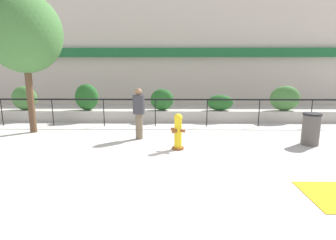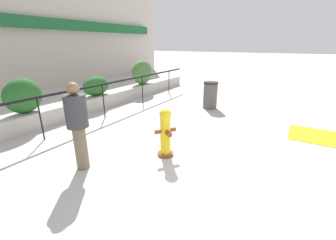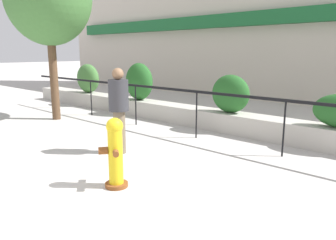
{
  "view_description": "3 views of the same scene",
  "coord_description": "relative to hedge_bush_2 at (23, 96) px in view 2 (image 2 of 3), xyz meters",
  "views": [
    {
      "loc": [
        0.69,
        -5.79,
        2.38
      ],
      "look_at": [
        0.55,
        3.37,
        0.56
      ],
      "focal_mm": 28.0,
      "sensor_mm": 36.0,
      "label": 1
    },
    {
      "loc": [
        -2.98,
        -0.6,
        2.38
      ],
      "look_at": [
        1.62,
        2.12,
        0.55
      ],
      "focal_mm": 24.0,
      "sensor_mm": 36.0,
      "label": 2
    },
    {
      "loc": [
        4.64,
        -1.23,
        2.04
      ],
      "look_at": [
        0.98,
        2.81,
        0.9
      ],
      "focal_mm": 35.0,
      "sensor_mm": 36.0,
      "label": 3
    }
  ],
  "objects": [
    {
      "name": "hedge_bush_2",
      "position": [
        0.0,
        0.0,
        0.0
      ],
      "size": [
        1.05,
        0.6,
        0.97
      ],
      "primitive_type": "ellipsoid",
      "color": "#235B23",
      "rests_on": "planter_wall_low"
    },
    {
      "name": "hedge_bush_3",
      "position": [
        2.64,
        0.0,
        -0.13
      ],
      "size": [
        1.17,
        0.57,
        0.71
      ],
      "primitive_type": "ellipsoid",
      "color": "#235B23",
      "rests_on": "planter_wall_low"
    },
    {
      "name": "planter_wall_low",
      "position": [
        -0.24,
        0.0,
        -0.74
      ],
      "size": [
        18.0,
        0.7,
        0.5
      ],
      "primitive_type": "cube",
      "color": "#B7B2A8",
      "rests_on": "ground"
    },
    {
      "name": "fence_railing_segment",
      "position": [
        -0.24,
        -1.1,
        0.03
      ],
      "size": [
        15.0,
        0.05,
        1.15
      ],
      "color": "black",
      "rests_on": "ground"
    },
    {
      "name": "trash_bin",
      "position": [
        4.82,
        -3.73,
        -0.48
      ],
      "size": [
        0.55,
        0.55,
        1.01
      ],
      "color": "#56514C",
      "rests_on": "ground"
    },
    {
      "name": "ground_plane",
      "position": [
        -0.24,
        -6.0,
        -0.99
      ],
      "size": [
        120.0,
        120.0,
        0.0
      ],
      "primitive_type": "plane",
      "color": "#BCB7B2"
    },
    {
      "name": "fire_hydrant",
      "position": [
        0.63,
        -4.26,
        -0.43
      ],
      "size": [
        0.49,
        0.49,
        1.08
      ],
      "color": "brown",
      "rests_on": "ground"
    },
    {
      "name": "tactile_warning_pad",
      "position": [
        3.64,
        -7.18,
        -0.98
      ],
      "size": [
        1.26,
        1.26,
        0.01
      ],
      "primitive_type": "cube",
      "color": "gold",
      "rests_on": "ground"
    },
    {
      "name": "pedestrian",
      "position": [
        -0.67,
        -3.11,
        0.0
      ],
      "size": [
        0.56,
        0.56,
        1.73
      ],
      "color": "brown",
      "rests_on": "ground"
    },
    {
      "name": "hedge_bush_4",
      "position": [
        5.53,
        0.0,
        0.07
      ],
      "size": [
        1.34,
        0.64,
        1.12
      ],
      "primitive_type": "ellipsoid",
      "color": "#427538",
      "rests_on": "planter_wall_low"
    }
  ]
}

